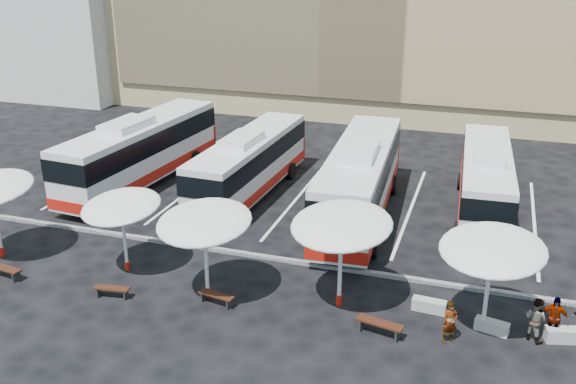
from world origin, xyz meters
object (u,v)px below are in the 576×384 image
(bus_2, at_px, (360,178))
(sunshade_2, at_px, (204,222))
(conc_bench_1, at_px, (492,326))
(passenger_2, at_px, (554,318))
(conc_bench_0, at_px, (429,305))
(passenger_0, at_px, (450,322))
(wood_bench_1, at_px, (112,290))
(sunshade_3, at_px, (341,225))
(wood_bench_0, at_px, (5,270))
(conc_bench_2, at_px, (565,335))
(sunshade_1, at_px, (121,207))
(passenger_1, at_px, (536,320))
(bus_1, at_px, (249,163))
(wood_bench_2, at_px, (216,297))
(bus_3, at_px, (485,180))
(bus_0, at_px, (141,150))
(sunshade_4, at_px, (492,250))
(wood_bench_3, at_px, (380,325))

(bus_2, bearing_deg, sunshade_2, -115.76)
(conc_bench_1, height_order, passenger_2, passenger_2)
(conc_bench_0, relative_size, passenger_0, 0.80)
(wood_bench_1, xyz_separation_m, passenger_2, (15.95, 2.30, 0.50))
(sunshade_3, xyz_separation_m, conc_bench_0, (3.28, 0.63, -3.07))
(wood_bench_0, xyz_separation_m, conc_bench_2, (21.40, 2.29, -0.11))
(conc_bench_1, bearing_deg, conc_bench_2, 4.32)
(wood_bench_1, relative_size, conc_bench_2, 1.06)
(sunshade_1, xyz_separation_m, wood_bench_0, (-4.36, -2.14, -2.50))
(conc_bench_0, height_order, passenger_1, passenger_1)
(bus_1, distance_m, wood_bench_2, 11.38)
(sunshade_1, bearing_deg, passenger_2, 0.57)
(passenger_0, relative_size, passenger_2, 0.94)
(bus_3, distance_m, sunshade_1, 17.66)
(bus_0, distance_m, bus_1, 6.44)
(sunshade_2, bearing_deg, passenger_0, -0.81)
(wood_bench_1, relative_size, passenger_0, 0.92)
(bus_0, distance_m, conc_bench_0, 19.20)
(bus_0, bearing_deg, bus_3, 9.83)
(bus_1, relative_size, sunshade_4, 2.50)
(sunshade_3, bearing_deg, wood_bench_2, -162.44)
(bus_0, relative_size, conc_bench_0, 10.08)
(wood_bench_2, distance_m, conc_bench_0, 7.96)
(conc_bench_2, bearing_deg, conc_bench_1, -175.68)
(bus_0, bearing_deg, wood_bench_0, -83.46)
(bus_1, relative_size, sunshade_1, 2.88)
(wood_bench_3, relative_size, conc_bench_2, 1.29)
(wood_bench_2, height_order, conc_bench_2, conc_bench_2)
(sunshade_3, xyz_separation_m, passenger_1, (6.93, -0.13, -2.49))
(sunshade_4, xyz_separation_m, wood_bench_2, (-9.65, -1.33, -2.83))
(sunshade_4, distance_m, wood_bench_0, 19.01)
(sunshade_3, relative_size, passenger_0, 3.02)
(wood_bench_0, bearing_deg, conc_bench_0, 9.55)
(bus_0, xyz_separation_m, bus_3, (18.50, 1.53, -0.21))
(bus_1, height_order, sunshade_2, sunshade_2)
(passenger_2, bearing_deg, passenger_0, -157.35)
(bus_0, bearing_deg, bus_2, 0.99)
(conc_bench_0, bearing_deg, bus_1, 139.99)
(wood_bench_3, bearing_deg, conc_bench_0, 55.29)
(sunshade_2, bearing_deg, sunshade_3, 11.70)
(wood_bench_1, height_order, passenger_2, passenger_2)
(sunshade_3, xyz_separation_m, passenger_2, (7.50, 0.12, -2.48))
(conc_bench_1, relative_size, conc_bench_2, 0.87)
(bus_3, relative_size, conc_bench_1, 9.55)
(bus_1, height_order, sunshade_4, sunshade_4)
(bus_3, bearing_deg, sunshade_1, -144.56)
(sunshade_2, bearing_deg, wood_bench_1, -161.83)
(conc_bench_0, bearing_deg, wood_bench_2, -165.22)
(sunshade_3, xyz_separation_m, passenger_0, (4.15, -1.15, -2.53))
(sunshade_2, xyz_separation_m, passenger_2, (12.45, 1.15, -2.35))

